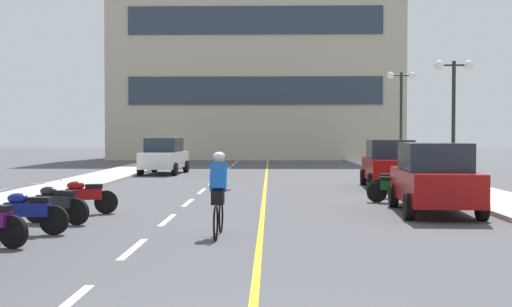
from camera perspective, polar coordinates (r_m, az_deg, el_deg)
name	(u,v)px	position (r m, az deg, el deg)	size (l,w,h in m)	color
ground_plane	(259,185)	(27.00, 0.27, -2.66)	(140.00, 140.00, 0.00)	#47474C
curb_left	(100,178)	(30.94, -13.09, -2.04)	(2.40, 72.00, 0.12)	#B7B2A8
curb_right	(423,178)	(30.73, 13.92, -2.07)	(2.40, 72.00, 0.12)	#B7B2A8
lane_dash_0	(65,306)	(8.54, -15.88, -12.33)	(0.14, 2.20, 0.01)	silver
lane_dash_1	(133,249)	(12.34, -10.36, -7.93)	(0.14, 2.20, 0.01)	silver
lane_dash_2	(168,220)	(16.24, -7.50, -5.59)	(0.14, 2.20, 0.01)	silver
lane_dash_3	(188,203)	(20.17, -5.77, -4.15)	(0.14, 2.20, 0.01)	silver
lane_dash_4	(202,191)	(24.13, -4.61, -3.18)	(0.14, 2.20, 0.01)	silver
lane_dash_5	(212,183)	(28.10, -3.78, -2.49)	(0.14, 2.20, 0.01)	silver
lane_dash_6	(219,177)	(32.08, -3.15, -1.96)	(0.14, 2.20, 0.01)	silver
lane_dash_7	(225,172)	(36.06, -2.67, -1.55)	(0.14, 2.20, 0.01)	silver
lane_dash_8	(229,168)	(40.04, -2.28, -1.23)	(0.14, 2.20, 0.01)	silver
lane_dash_9	(233,165)	(44.03, -1.96, -0.96)	(0.14, 2.20, 0.01)	silver
lane_dash_10	(236,162)	(48.02, -1.69, -0.74)	(0.14, 2.20, 0.01)	silver
lane_dash_11	(239,160)	(52.01, -1.47, -0.55)	(0.14, 2.20, 0.01)	silver
centre_line_yellow	(266,180)	(29.99, 0.85, -2.22)	(0.12, 66.00, 0.01)	gold
office_building	(256,51)	(55.75, 0.03, 8.68)	(22.88, 8.94, 17.64)	#BCAD93
street_lamp_mid	(454,93)	(26.48, 16.40, 4.96)	(1.46, 0.36, 4.69)	black
street_lamp_far	(401,98)	(35.59, 12.19, 4.58)	(1.46, 0.36, 5.11)	black
parked_car_near	(434,178)	(17.94, 14.85, -2.01)	(2.08, 4.28, 1.82)	black
parked_car_mid	(390,164)	(25.93, 11.25, -0.85)	(2.06, 4.27, 1.82)	black
parked_car_far	(164,156)	(34.43, -7.79, -0.20)	(2.16, 4.31, 1.82)	black
motorcycle_3	(27,212)	(14.50, -18.82, -4.68)	(1.70, 0.60, 0.92)	black
motorcycle_4	(56,203)	(16.00, -16.61, -4.07)	(1.65, 0.77, 0.92)	black
motorcycle_5	(83,196)	(17.69, -14.41, -3.50)	(1.68, 0.67, 0.92)	black
motorcycle_6	(396,187)	(20.43, 11.78, -2.78)	(1.70, 0.60, 0.92)	black
motorcycle_7	(395,183)	(21.95, 11.69, -2.47)	(1.70, 0.60, 0.92)	black
cyclist_rider	(218,192)	(13.55, -3.20, -3.27)	(0.42, 1.77, 1.71)	black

